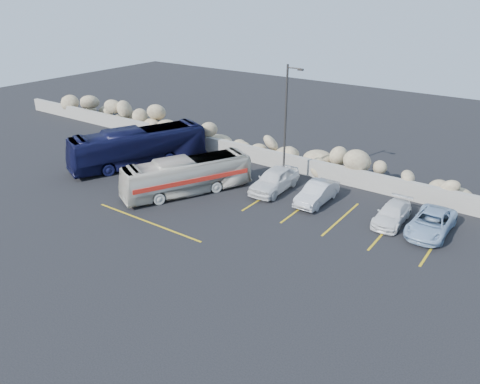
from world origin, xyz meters
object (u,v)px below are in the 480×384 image
Objects in this scene: vintage_bus at (187,176)px; tour_coach at (138,147)px; car_a at (274,180)px; car_d at (431,223)px; car_b at (317,193)px; car_c at (392,214)px; lamppost at (286,123)px.

tour_coach is (-6.40, 1.82, 0.23)m from vintage_bus.
car_a reaches higher than car_d.
car_b is 4.73m from car_c.
car_b is at bearing 30.20° from tour_coach.
lamppost is at bearing 169.66° from car_c.
lamppost reaches higher than car_d.
lamppost is 2.08× the size of car_b.
car_a is at bearing 32.46° from tour_coach.
tour_coach is 18.78m from car_c.
car_d reaches higher than car_c.
tour_coach is at bearing -175.97° from car_c.
car_a is at bearing 178.67° from car_c.
vintage_bus is (-4.42, -4.82, -3.11)m from lamppost.
vintage_bus is at bearing -165.70° from car_d.
car_a is (-0.00, -1.25, -3.54)m from lamppost.
car_a is 1.04× the size of car_d.
lamppost is at bearing 157.74° from car_b.
car_c is 0.86× the size of car_d.
vintage_bus is at bearing -142.57° from car_a.
car_d is (14.41, 3.59, -0.60)m from vintage_bus.
car_b is 0.90× the size of car_d.
car_a is 7.86m from car_c.
vintage_bus is 6.66m from tour_coach.
tour_coach is 14.08m from car_b.
car_c is (7.85, 0.00, -0.22)m from car_a.
tour_coach is 2.65× the size of car_b.
car_d is (9.98, -1.23, -3.70)m from lamppost.
car_c is 2.13m from car_d.
car_a is 9.99m from car_d.
vintage_bus is 14.86m from car_d.
lamppost is 1.81× the size of car_a.
tour_coach is 10.98m from car_a.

